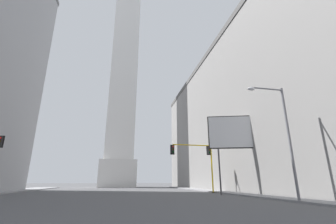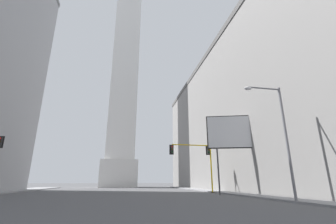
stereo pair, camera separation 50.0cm
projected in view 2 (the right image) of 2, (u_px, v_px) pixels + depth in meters
name	position (u px, v px, depth m)	size (l,w,h in m)	color
sidewalk_right	(259.00, 195.00, 24.12)	(5.00, 71.24, 0.15)	gray
building_right	(271.00, 121.00, 42.72)	(25.91, 59.58, 25.03)	gray
obelisk	(126.00, 54.00, 68.29)	(9.13, 9.13, 80.43)	silver
traffic_light_mid_right	(197.00, 155.00, 30.44)	(5.93, 0.50, 6.31)	yellow
street_lamp	(279.00, 128.00, 17.42)	(3.22, 0.36, 8.85)	slate
billboard_sign	(235.00, 133.00, 26.47)	(6.40, 2.20, 9.06)	#3F3F42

